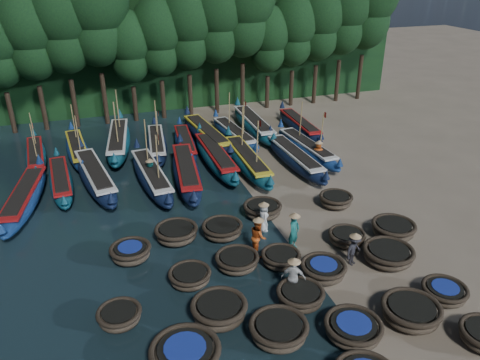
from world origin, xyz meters
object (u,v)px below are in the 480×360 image
object	(u,v)px
coracle_9	(444,292)
long_boat_8	(307,148)
coracle_22	(222,229)
fisherman_2	(258,236)
coracle_7	(353,329)
fisherman_3	(354,249)
long_boat_4	(186,171)
fisherman_1	(294,230)
coracle_14	(388,254)
coracle_18	(347,237)
coracle_5	(185,355)
coracle_11	(219,310)
coracle_8	(411,312)
coracle_24	(336,200)
coracle_15	(190,276)
fisherman_5	(151,171)
long_boat_16	(254,124)
long_boat_0	(25,198)
coracle_20	(131,252)
long_boat_17	(300,125)
coracle_17	(281,258)
fisherman_4	(293,276)
coracle_10	(119,316)
long_boat_5	(216,157)
long_boat_14	(207,135)
long_boat_13	(185,143)
coracle_6	(279,330)
long_boat_10	(77,150)
coracle_13	(323,270)
long_boat_2	(95,176)
fisherman_0	(264,216)
coracle_16	(237,261)
coracle_23	(263,209)
long_boat_15	(234,134)
long_boat_7	(295,158)
long_boat_1	(61,180)
coracle_21	(176,233)
fisherman_6	(318,152)
long_boat_11	(118,141)
long_boat_12	(157,144)
long_boat_9	(36,156)
coracle_19	(393,229)

from	to	relation	value
coracle_9	long_boat_8	bearing A→B (deg)	84.99
coracle_9	long_boat_8	world-z (taller)	long_boat_8
coracle_22	fisherman_2	xyz separation A→B (m)	(1.14, -1.85, 0.54)
coracle_7	fisherman_3	world-z (taller)	fisherman_3
long_boat_4	fisherman_1	size ratio (longest dim) A/B	4.46
coracle_14	coracle_18	bearing A→B (deg)	117.12
coracle_5	coracle_11	world-z (taller)	coracle_11
coracle_8	coracle_24	xyz separation A→B (m)	(1.71, 8.71, -0.04)
coracle_15	fisherman_5	bearing A→B (deg)	90.29
long_boat_16	long_boat_0	bearing A→B (deg)	-153.49
coracle_14	coracle_20	world-z (taller)	coracle_20
long_boat_17	coracle_22	bearing A→B (deg)	-125.98
coracle_17	fisherman_4	bearing A→B (deg)	-99.22
coracle_11	coracle_10	bearing A→B (deg)	164.37
coracle_24	fisherman_5	world-z (taller)	fisherman_5
long_boat_5	long_boat_14	bearing A→B (deg)	83.51
coracle_22	fisherman_1	world-z (taller)	fisherman_1
long_boat_4	long_boat_13	xyz separation A→B (m)	(0.98, 4.81, -0.10)
coracle_9	long_boat_0	xyz separation A→B (m)	(-16.18, 13.34, 0.19)
coracle_6	coracle_18	world-z (taller)	coracle_6
coracle_5	long_boat_14	size ratio (longest dim) A/B	0.29
long_boat_10	coracle_6	bearing A→B (deg)	-76.81
coracle_10	coracle_13	distance (m)	8.36
long_boat_2	fisherman_0	xyz separation A→B (m)	(7.56, -7.87, 0.23)
coracle_16	long_boat_17	world-z (taller)	long_boat_17
long_boat_5	fisherman_1	distance (m)	10.37
coracle_17	coracle_16	bearing A→B (deg)	168.04
coracle_16	long_boat_0	bearing A→B (deg)	135.95
long_boat_14	long_boat_16	distance (m)	4.16
coracle_23	long_boat_15	distance (m)	11.05
coracle_22	long_boat_7	xyz separation A→B (m)	(6.80, 6.62, 0.16)
long_boat_1	fisherman_1	distance (m)	14.30
coracle_8	long_boat_8	distance (m)	16.01
coracle_22	long_boat_10	distance (m)	14.09
coracle_17	long_boat_5	distance (m)	11.35
coracle_21	fisherman_6	size ratio (longest dim) A/B	1.32
coracle_7	long_boat_14	size ratio (longest dim) A/B	0.25
long_boat_0	long_boat_11	world-z (taller)	long_boat_11
fisherman_2	fisherman_4	size ratio (longest dim) A/B	1.08
coracle_7	long_boat_17	world-z (taller)	long_boat_17
long_boat_11	long_boat_12	size ratio (longest dim) A/B	1.18
long_boat_2	long_boat_9	world-z (taller)	long_boat_9
coracle_14	coracle_15	xyz separation A→B (m)	(-8.60, 1.31, -0.06)
coracle_8	coracle_9	distance (m)	2.11
coracle_19	coracle_20	size ratio (longest dim) A/B	1.08
coracle_18	fisherman_4	world-z (taller)	fisherman_4
coracle_19	long_boat_5	xyz separation A→B (m)	(-5.79, 10.91, 0.17)
long_boat_5	long_boat_13	bearing A→B (deg)	112.44
coracle_9	coracle_24	world-z (taller)	coracle_24
coracle_24	long_boat_7	xyz separation A→B (m)	(0.14, 5.66, 0.16)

